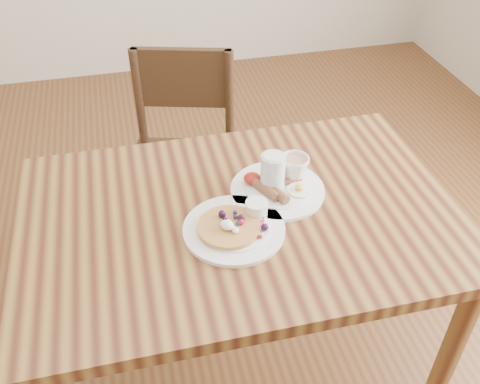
{
  "coord_description": "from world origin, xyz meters",
  "views": [
    {
      "loc": [
        -0.26,
        -1.08,
        1.72
      ],
      "look_at": [
        0.0,
        0.0,
        0.82
      ],
      "focal_mm": 40.0,
      "sensor_mm": 36.0,
      "label": 1
    }
  ],
  "objects_px": {
    "breakfast_plate": "(276,189)",
    "pancake_plate": "(235,226)",
    "chair_far": "(183,155)",
    "teacup_saucer": "(294,171)",
    "dining_table": "(240,238)",
    "water_glass": "(273,174)"
  },
  "relations": [
    {
      "from": "chair_far",
      "to": "teacup_saucer",
      "type": "height_order",
      "value": "chair_far"
    },
    {
      "from": "chair_far",
      "to": "water_glass",
      "type": "xyz_separation_m",
      "value": [
        0.18,
        -0.61,
        0.32
      ]
    },
    {
      "from": "breakfast_plate",
      "to": "water_glass",
      "type": "distance_m",
      "value": 0.05
    },
    {
      "from": "chair_far",
      "to": "teacup_saucer",
      "type": "relative_size",
      "value": 6.29
    },
    {
      "from": "chair_far",
      "to": "breakfast_plate",
      "type": "distance_m",
      "value": 0.7
    },
    {
      "from": "dining_table",
      "to": "breakfast_plate",
      "type": "bearing_deg",
      "value": 26.46
    },
    {
      "from": "pancake_plate",
      "to": "breakfast_plate",
      "type": "bearing_deg",
      "value": 40.48
    },
    {
      "from": "chair_far",
      "to": "pancake_plate",
      "type": "relative_size",
      "value": 3.26
    },
    {
      "from": "chair_far",
      "to": "water_glass",
      "type": "height_order",
      "value": "chair_far"
    },
    {
      "from": "breakfast_plate",
      "to": "dining_table",
      "type": "bearing_deg",
      "value": -153.54
    },
    {
      "from": "breakfast_plate",
      "to": "pancake_plate",
      "type": "bearing_deg",
      "value": -139.52
    },
    {
      "from": "teacup_saucer",
      "to": "water_glass",
      "type": "bearing_deg",
      "value": -158.58
    },
    {
      "from": "pancake_plate",
      "to": "breakfast_plate",
      "type": "xyz_separation_m",
      "value": [
        0.15,
        0.13,
        -0.0
      ]
    },
    {
      "from": "dining_table",
      "to": "breakfast_plate",
      "type": "distance_m",
      "value": 0.17
    },
    {
      "from": "teacup_saucer",
      "to": "chair_far",
      "type": "bearing_deg",
      "value": 113.77
    },
    {
      "from": "pancake_plate",
      "to": "teacup_saucer",
      "type": "distance_m",
      "value": 0.27
    },
    {
      "from": "pancake_plate",
      "to": "teacup_saucer",
      "type": "height_order",
      "value": "teacup_saucer"
    },
    {
      "from": "pancake_plate",
      "to": "chair_far",
      "type": "bearing_deg",
      "value": 93.17
    },
    {
      "from": "breakfast_plate",
      "to": "teacup_saucer",
      "type": "distance_m",
      "value": 0.08
    },
    {
      "from": "dining_table",
      "to": "breakfast_plate",
      "type": "height_order",
      "value": "breakfast_plate"
    },
    {
      "from": "pancake_plate",
      "to": "water_glass",
      "type": "distance_m",
      "value": 0.2
    },
    {
      "from": "breakfast_plate",
      "to": "water_glass",
      "type": "bearing_deg",
      "value": 148.16
    }
  ]
}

